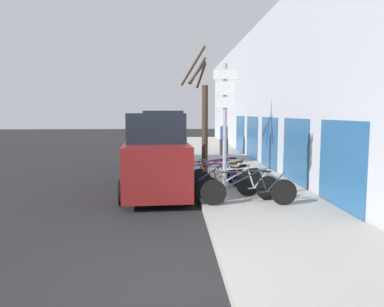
{
  "coord_description": "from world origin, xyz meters",
  "views": [
    {
      "loc": [
        0.28,
        -4.74,
        2.37
      ],
      "look_at": [
        0.86,
        6.14,
        1.19
      ],
      "focal_mm": 35.0,
      "sensor_mm": 36.0,
      "label": 1
    }
  ],
  "objects_px": {
    "bicycle_0": "(249,190)",
    "street_tree": "(203,118)",
    "signpost": "(225,125)",
    "pedestrian_near": "(224,136)",
    "parked_car_1": "(164,142)",
    "bicycle_3": "(227,179)",
    "bicycle_1": "(239,187)",
    "bicycle_4": "(222,176)",
    "bicycle_5": "(212,175)",
    "parked_car_0": "(156,157)",
    "bicycle_2": "(218,182)"
  },
  "relations": [
    {
      "from": "bicycle_0",
      "to": "bicycle_3",
      "type": "height_order",
      "value": "bicycle_3"
    },
    {
      "from": "bicycle_1",
      "to": "parked_car_0",
      "type": "distance_m",
      "value": 2.89
    },
    {
      "from": "bicycle_3",
      "to": "bicycle_5",
      "type": "height_order",
      "value": "bicycle_3"
    },
    {
      "from": "bicycle_0",
      "to": "parked_car_0",
      "type": "height_order",
      "value": "parked_car_0"
    },
    {
      "from": "bicycle_4",
      "to": "pedestrian_near",
      "type": "height_order",
      "value": "pedestrian_near"
    },
    {
      "from": "bicycle_0",
      "to": "parked_car_0",
      "type": "bearing_deg",
      "value": 47.82
    },
    {
      "from": "bicycle_5",
      "to": "pedestrian_near",
      "type": "relative_size",
      "value": 1.23
    },
    {
      "from": "bicycle_4",
      "to": "bicycle_5",
      "type": "relative_size",
      "value": 0.94
    },
    {
      "from": "bicycle_3",
      "to": "bicycle_2",
      "type": "bearing_deg",
      "value": 124.82
    },
    {
      "from": "bicycle_1",
      "to": "parked_car_0",
      "type": "xyz_separation_m",
      "value": [
        -2.18,
        1.8,
        0.56
      ]
    },
    {
      "from": "bicycle_0",
      "to": "parked_car_0",
      "type": "relative_size",
      "value": 0.49
    },
    {
      "from": "bicycle_1",
      "to": "bicycle_2",
      "type": "distance_m",
      "value": 0.68
    },
    {
      "from": "bicycle_3",
      "to": "parked_car_1",
      "type": "distance_m",
      "value": 6.57
    },
    {
      "from": "parked_car_1",
      "to": "pedestrian_near",
      "type": "bearing_deg",
      "value": 44.69
    },
    {
      "from": "bicycle_1",
      "to": "bicycle_4",
      "type": "distance_m",
      "value": 1.5
    },
    {
      "from": "bicycle_0",
      "to": "parked_car_0",
      "type": "distance_m",
      "value": 3.29
    },
    {
      "from": "street_tree",
      "to": "parked_car_0",
      "type": "bearing_deg",
      "value": -126.69
    },
    {
      "from": "bicycle_2",
      "to": "street_tree",
      "type": "bearing_deg",
      "value": -3.07
    },
    {
      "from": "bicycle_0",
      "to": "pedestrian_near",
      "type": "xyz_separation_m",
      "value": [
        0.9,
        10.87,
        0.64
      ]
    },
    {
      "from": "bicycle_4",
      "to": "street_tree",
      "type": "relative_size",
      "value": 0.45
    },
    {
      "from": "parked_car_1",
      "to": "street_tree",
      "type": "distance_m",
      "value": 3.77
    },
    {
      "from": "parked_car_0",
      "to": "pedestrian_near",
      "type": "relative_size",
      "value": 2.73
    },
    {
      "from": "bicycle_1",
      "to": "bicycle_5",
      "type": "bearing_deg",
      "value": 12.37
    },
    {
      "from": "bicycle_0",
      "to": "pedestrian_near",
      "type": "height_order",
      "value": "pedestrian_near"
    },
    {
      "from": "parked_car_0",
      "to": "street_tree",
      "type": "xyz_separation_m",
      "value": [
        1.59,
        2.13,
        1.11
      ]
    },
    {
      "from": "bicycle_2",
      "to": "pedestrian_near",
      "type": "height_order",
      "value": "pedestrian_near"
    },
    {
      "from": "bicycle_3",
      "to": "signpost",
      "type": "bearing_deg",
      "value": 146.48
    },
    {
      "from": "pedestrian_near",
      "to": "street_tree",
      "type": "relative_size",
      "value": 0.39
    },
    {
      "from": "bicycle_1",
      "to": "pedestrian_near",
      "type": "xyz_separation_m",
      "value": [
        1.05,
        10.42,
        0.64
      ]
    },
    {
      "from": "bicycle_0",
      "to": "parked_car_1",
      "type": "xyz_separation_m",
      "value": [
        -2.22,
        7.67,
        0.57
      ]
    },
    {
      "from": "signpost",
      "to": "bicycle_5",
      "type": "distance_m",
      "value": 2.58
    },
    {
      "from": "bicycle_1",
      "to": "parked_car_1",
      "type": "height_order",
      "value": "parked_car_1"
    },
    {
      "from": "signpost",
      "to": "pedestrian_near",
      "type": "bearing_deg",
      "value": 82.2
    },
    {
      "from": "parked_car_1",
      "to": "bicycle_3",
      "type": "bearing_deg",
      "value": -74.14
    },
    {
      "from": "bicycle_1",
      "to": "street_tree",
      "type": "height_order",
      "value": "street_tree"
    },
    {
      "from": "bicycle_0",
      "to": "street_tree",
      "type": "bearing_deg",
      "value": 11.44
    },
    {
      "from": "bicycle_5",
      "to": "bicycle_0",
      "type": "bearing_deg",
      "value": -174.44
    },
    {
      "from": "bicycle_0",
      "to": "bicycle_3",
      "type": "xyz_separation_m",
      "value": [
        -0.32,
        1.41,
        0.01
      ]
    },
    {
      "from": "signpost",
      "to": "street_tree",
      "type": "height_order",
      "value": "street_tree"
    },
    {
      "from": "bicycle_3",
      "to": "parked_car_1",
      "type": "height_order",
      "value": "parked_car_1"
    },
    {
      "from": "bicycle_2",
      "to": "bicycle_1",
      "type": "bearing_deg",
      "value": -140.11
    },
    {
      "from": "bicycle_4",
      "to": "pedestrian_near",
      "type": "distance_m",
      "value": 9.05
    },
    {
      "from": "signpost",
      "to": "pedestrian_near",
      "type": "relative_size",
      "value": 1.93
    },
    {
      "from": "bicycle_3",
      "to": "bicycle_4",
      "type": "distance_m",
      "value": 0.53
    },
    {
      "from": "bicycle_3",
      "to": "parked_car_0",
      "type": "xyz_separation_m",
      "value": [
        -2.01,
        0.84,
        0.55
      ]
    },
    {
      "from": "bicycle_0",
      "to": "bicycle_4",
      "type": "xyz_separation_m",
      "value": [
        -0.39,
        1.93,
        0.02
      ]
    },
    {
      "from": "parked_car_0",
      "to": "bicycle_1",
      "type": "bearing_deg",
      "value": -43.21
    },
    {
      "from": "parked_car_1",
      "to": "parked_car_0",
      "type": "bearing_deg",
      "value": -92.21
    },
    {
      "from": "bicycle_2",
      "to": "bicycle_4",
      "type": "relative_size",
      "value": 1.15
    },
    {
      "from": "bicycle_0",
      "to": "bicycle_5",
      "type": "xyz_separation_m",
      "value": [
        -0.66,
        2.25,
        -0.01
      ]
    }
  ]
}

